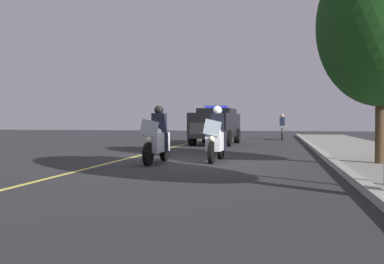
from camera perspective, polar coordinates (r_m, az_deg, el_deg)
name	(u,v)px	position (r m, az deg, el deg)	size (l,w,h in m)	color
ground_plane	(190,161)	(13.08, -0.28, -3.98)	(80.00, 80.00, 0.00)	#28282B
curb_strip	(332,162)	(12.89, 18.34, -3.80)	(48.00, 0.24, 0.15)	#9E9B93
lane_stripe_center	(121,160)	(13.72, -9.49, -3.73)	(48.00, 0.12, 0.01)	#E0D14C
police_motorcycle_lead_left	(157,140)	(12.57, -4.71, -1.02)	(2.14, 0.59, 1.72)	black
police_motorcycle_lead_right	(216,139)	(13.14, 3.31, -0.90)	(2.14, 0.59, 1.72)	black
police_suv	(216,124)	(22.50, 3.25, 1.04)	(4.99, 2.27, 2.05)	black
cyclist_background	(282,127)	(28.24, 12.01, 0.66)	(1.76, 0.33, 1.69)	black
tree_mid_block	(382,25)	(12.86, 24.11, 13.03)	(3.44, 3.44, 5.97)	#42301E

